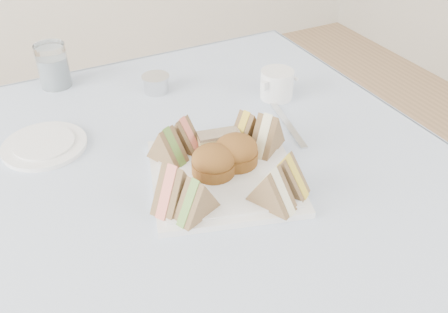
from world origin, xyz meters
name	(u,v)px	position (x,y,z in m)	size (l,w,h in m)	color
table	(190,310)	(0.00, 0.00, 0.37)	(0.90, 0.90, 0.74)	brown
tablecloth	(181,180)	(0.00, 0.00, 0.74)	(1.02, 1.02, 0.01)	silver
serving_plate	(224,177)	(0.07, -0.04, 0.75)	(0.25, 0.25, 0.01)	white
sandwich_fl_a	(174,184)	(-0.04, -0.07, 0.80)	(0.09, 0.04, 0.08)	#8D7552
sandwich_fl_b	(197,197)	(-0.02, -0.11, 0.79)	(0.08, 0.04, 0.07)	#8D7552
sandwich_fr_a	(286,173)	(0.14, -0.12, 0.79)	(0.08, 0.04, 0.07)	#8D7552
sandwich_fr_b	(272,187)	(0.10, -0.14, 0.79)	(0.08, 0.04, 0.07)	#8D7552
sandwich_bl_a	(167,144)	(0.00, 0.05, 0.79)	(0.08, 0.04, 0.07)	#8D7552
sandwich_bl_b	(183,133)	(0.04, 0.07, 0.79)	(0.08, 0.04, 0.07)	#8D7552
sandwich_br_a	(267,132)	(0.17, -0.01, 0.80)	(0.09, 0.04, 0.08)	#8D7552
sandwich_br_b	(247,127)	(0.15, 0.03, 0.79)	(0.08, 0.04, 0.07)	#8D7552
scone_left	(213,162)	(0.05, -0.03, 0.78)	(0.08, 0.08, 0.05)	brown
scone_right	(236,151)	(0.10, -0.02, 0.78)	(0.08, 0.08, 0.05)	brown
pastry_slice	(219,141)	(0.09, 0.04, 0.78)	(0.08, 0.03, 0.04)	#EADC8C
side_plate	(45,145)	(-0.20, 0.21, 0.75)	(0.16, 0.16, 0.01)	white
water_glass	(53,66)	(-0.12, 0.45, 0.80)	(0.07, 0.07, 0.10)	white
tea_strainer	(156,85)	(0.08, 0.32, 0.76)	(0.06, 0.06, 0.04)	silver
knife	(288,124)	(0.27, 0.06, 0.75)	(0.01, 0.18, 0.00)	silver
fork	(263,157)	(0.16, -0.01, 0.75)	(0.01, 0.18, 0.00)	silver
creamer_jug	(277,84)	(0.31, 0.17, 0.78)	(0.07, 0.07, 0.06)	white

